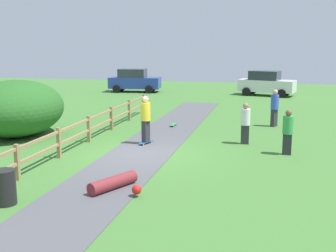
# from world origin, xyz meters

# --- Properties ---
(ground_plane) EXTENTS (60.00, 60.00, 0.00)m
(ground_plane) POSITION_xyz_m (0.00, 0.00, 0.00)
(ground_plane) COLOR #427533
(asphalt_path) EXTENTS (2.40, 28.00, 0.02)m
(asphalt_path) POSITION_xyz_m (0.00, 0.00, 0.01)
(asphalt_path) COLOR #515156
(asphalt_path) RESTS_ON ground_plane
(wooden_fence) EXTENTS (0.12, 18.12, 1.10)m
(wooden_fence) POSITION_xyz_m (-2.60, 0.00, 0.67)
(wooden_fence) COLOR #997A51
(wooden_fence) RESTS_ON ground_plane
(bush_large) EXTENTS (3.88, 4.66, 2.46)m
(bush_large) POSITION_xyz_m (-6.14, 1.67, 1.23)
(bush_large) COLOR #286023
(bush_large) RESTS_ON ground_plane
(trash_bin) EXTENTS (0.56, 0.56, 0.90)m
(trash_bin) POSITION_xyz_m (-1.80, -5.67, 0.45)
(trash_bin) COLOR black
(trash_bin) RESTS_ON ground_plane
(skater_riding) EXTENTS (0.48, 0.82, 1.94)m
(skater_riding) POSITION_xyz_m (-0.21, 1.47, 1.11)
(skater_riding) COLOR #265999
(skater_riding) RESTS_ON asphalt_path
(skater_fallen) EXTENTS (1.46, 1.58, 0.36)m
(skater_fallen) POSITION_xyz_m (0.52, -4.01, 0.20)
(skater_fallen) COLOR maroon
(skater_fallen) RESTS_ON asphalt_path
(skateboard_loose) EXTENTS (0.21, 0.80, 0.08)m
(skateboard_loose) POSITION_xyz_m (0.01, 5.46, 0.09)
(skateboard_loose) COLOR #338C4C
(skateboard_loose) RESTS_ON asphalt_path
(bystander_green) EXTENTS (0.40, 0.40, 1.66)m
(bystander_green) POSITION_xyz_m (5.26, 1.13, 0.91)
(bystander_green) COLOR #2D2D33
(bystander_green) RESTS_ON ground_plane
(bystander_white) EXTENTS (0.41, 0.41, 1.67)m
(bystander_white) POSITION_xyz_m (3.66, 2.48, 0.92)
(bystander_white) COLOR #2D2D33
(bystander_white) RESTS_ON ground_plane
(bystander_blue) EXTENTS (0.53, 0.53, 1.82)m
(bystander_blue) POSITION_xyz_m (4.80, 6.56, 1.01)
(bystander_blue) COLOR #2D2D33
(bystander_blue) RESTS_ON ground_plane
(parked_car_blue) EXTENTS (4.35, 2.31, 1.92)m
(parked_car_blue) POSITION_xyz_m (-6.53, 19.37, 0.96)
(parked_car_blue) COLOR #283D99
(parked_car_blue) RESTS_ON ground_plane
(parked_car_white) EXTENTS (4.48, 2.73, 1.92)m
(parked_car_white) POSITION_xyz_m (4.20, 19.38, 0.96)
(parked_car_white) COLOR silver
(parked_car_white) RESTS_ON ground_plane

